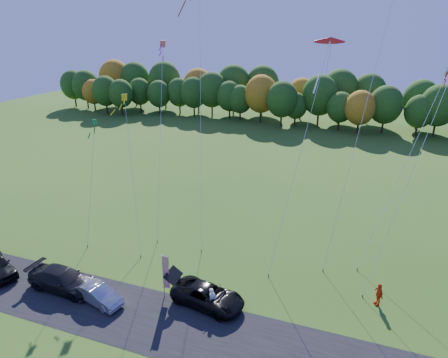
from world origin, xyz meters
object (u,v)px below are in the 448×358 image
(black_suv, at_px, (208,296))
(person_east, at_px, (379,294))
(feather_flag, at_px, (165,272))
(silver_sedan, at_px, (98,294))

(black_suv, height_order, person_east, person_east)
(black_suv, xyz_separation_m, feather_flag, (-3.23, -0.25, 1.45))
(silver_sedan, bearing_deg, person_east, -57.63)
(silver_sedan, relative_size, feather_flag, 1.12)
(black_suv, distance_m, feather_flag, 3.54)
(silver_sedan, height_order, person_east, person_east)
(person_east, bearing_deg, silver_sedan, -97.93)
(person_east, bearing_deg, black_suv, -97.06)
(black_suv, bearing_deg, silver_sedan, 117.93)
(feather_flag, bearing_deg, silver_sedan, -153.23)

